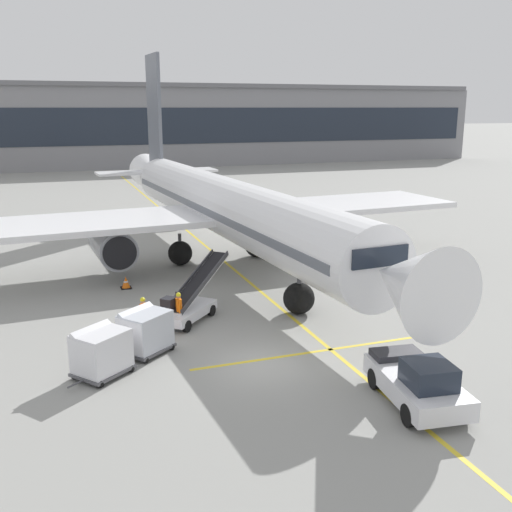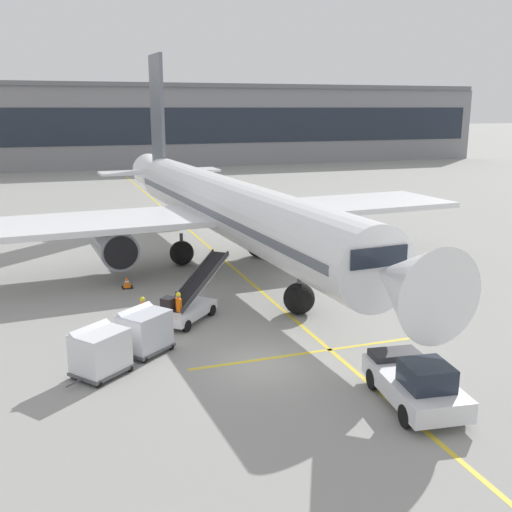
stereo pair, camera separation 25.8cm
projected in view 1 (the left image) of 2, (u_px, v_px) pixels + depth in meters
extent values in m
plane|color=gray|center=(263.00, 365.00, 23.78)|extent=(600.00, 600.00, 0.00)
cylinder|color=white|center=(228.00, 207.00, 37.52)|extent=(5.87, 32.98, 3.62)
cube|color=slate|center=(228.00, 207.00, 37.52)|extent=(5.82, 31.67, 0.43)
cone|color=white|center=(408.00, 283.00, 21.32)|extent=(3.68, 3.85, 3.44)
cone|color=white|center=(153.00, 173.00, 54.62)|extent=(3.47, 5.99, 3.07)
cube|color=white|center=(88.00, 223.00, 35.08)|extent=(16.00, 7.62, 0.36)
cylinder|color=#93969E|center=(113.00, 245.00, 35.30)|extent=(2.53, 4.41, 2.24)
cylinder|color=black|center=(120.00, 253.00, 33.36)|extent=(1.91, 0.25, 1.91)
cube|color=white|center=(337.00, 205.00, 41.67)|extent=(16.00, 7.62, 0.36)
cylinder|color=#93969E|center=(326.00, 226.00, 40.92)|extent=(2.53, 4.41, 2.24)
cylinder|color=black|center=(342.00, 232.00, 38.98)|extent=(1.91, 0.25, 1.91)
cube|color=slate|center=(154.00, 113.00, 52.02)|extent=(0.55, 3.95, 9.84)
cube|color=white|center=(157.00, 172.00, 53.00)|extent=(10.75, 3.35, 0.20)
cube|color=#1E2633|center=(369.00, 253.00, 23.44)|extent=(2.64, 1.80, 0.80)
cylinder|color=#47474C|center=(299.00, 286.00, 29.36)|extent=(0.22, 0.22, 1.29)
sphere|color=black|center=(299.00, 298.00, 29.51)|extent=(1.58, 1.58, 1.58)
cylinder|color=#47474C|center=(180.00, 243.00, 38.52)|extent=(0.22, 0.22, 1.29)
sphere|color=black|center=(180.00, 253.00, 38.68)|extent=(1.58, 1.58, 1.58)
cylinder|color=#47474C|center=(257.00, 236.00, 40.62)|extent=(0.22, 0.22, 1.29)
sphere|color=black|center=(257.00, 246.00, 40.78)|extent=(1.58, 1.58, 1.58)
cube|color=silver|center=(186.00, 311.00, 28.48)|extent=(3.50, 3.57, 0.44)
cube|color=black|center=(169.00, 305.00, 27.66)|extent=(0.82, 0.82, 0.70)
cylinder|color=#333338|center=(176.00, 300.00, 28.25)|extent=(0.08, 0.08, 0.80)
cube|color=silver|center=(198.00, 282.00, 29.31)|extent=(4.05, 4.19, 1.96)
cube|color=black|center=(198.00, 280.00, 29.29)|extent=(3.86, 3.99, 1.81)
cube|color=#333338|center=(206.00, 281.00, 29.11)|extent=(3.40, 3.56, 2.00)
cube|color=#333338|center=(190.00, 279.00, 29.46)|extent=(3.40, 3.56, 2.00)
cylinder|color=black|center=(211.00, 310.00, 29.30)|extent=(0.53, 0.54, 0.56)
cylinder|color=black|center=(186.00, 306.00, 29.88)|extent=(0.53, 0.54, 0.56)
cylinder|color=black|center=(187.00, 326.00, 27.19)|extent=(0.53, 0.54, 0.56)
cylinder|color=black|center=(159.00, 322.00, 27.77)|extent=(0.53, 0.54, 0.56)
cube|color=#515156|center=(146.00, 348.00, 24.88)|extent=(2.56, 2.49, 0.12)
cylinder|color=#4C4C51|center=(123.00, 360.00, 23.77)|extent=(0.59, 0.49, 0.07)
cube|color=silver|center=(145.00, 330.00, 24.68)|extent=(2.42, 2.35, 1.50)
cube|color=silver|center=(138.00, 316.00, 24.77)|extent=(1.97, 1.79, 0.74)
cube|color=silver|center=(129.00, 337.00, 23.89)|extent=(0.91, 1.15, 1.38)
sphere|color=black|center=(121.00, 352.00, 24.59)|extent=(0.30, 0.30, 0.30)
sphere|color=black|center=(145.00, 360.00, 23.88)|extent=(0.30, 0.30, 0.30)
sphere|color=black|center=(147.00, 340.00, 25.90)|extent=(0.30, 0.30, 0.30)
sphere|color=black|center=(171.00, 347.00, 25.19)|extent=(0.30, 0.30, 0.30)
cube|color=#515156|center=(103.00, 370.00, 22.78)|extent=(2.56, 2.49, 0.12)
cylinder|color=#4C4C51|center=(75.00, 384.00, 21.67)|extent=(0.59, 0.49, 0.07)
cube|color=silver|center=(102.00, 351.00, 22.58)|extent=(2.42, 2.35, 1.50)
cube|color=silver|center=(93.00, 336.00, 22.67)|extent=(1.97, 1.79, 0.74)
cube|color=silver|center=(82.00, 360.00, 21.79)|extent=(0.91, 1.15, 1.38)
sphere|color=black|center=(74.00, 375.00, 22.49)|extent=(0.30, 0.30, 0.30)
sphere|color=black|center=(100.00, 384.00, 21.78)|extent=(0.30, 0.30, 0.30)
sphere|color=black|center=(106.00, 361.00, 23.80)|extent=(0.30, 0.30, 0.30)
sphere|color=black|center=(131.00, 368.00, 23.09)|extent=(0.30, 0.30, 0.30)
cube|color=silver|center=(416.00, 385.00, 20.53)|extent=(2.63, 4.63, 0.70)
cube|color=#1E2633|center=(429.00, 375.00, 19.62)|extent=(1.65, 1.71, 0.80)
cube|color=#28282D|center=(396.00, 354.00, 21.98)|extent=(1.89, 1.18, 0.24)
cylinder|color=black|center=(421.00, 374.00, 22.09)|extent=(0.37, 0.79, 0.76)
cylinder|color=black|center=(375.00, 379.00, 21.71)|extent=(0.37, 0.79, 0.76)
cylinder|color=black|center=(461.00, 409.00, 19.51)|extent=(0.37, 0.79, 0.76)
cylinder|color=black|center=(409.00, 415.00, 19.12)|extent=(0.37, 0.79, 0.76)
cylinder|color=black|center=(145.00, 331.00, 26.23)|extent=(0.15, 0.15, 0.86)
cylinder|color=black|center=(148.00, 331.00, 26.13)|extent=(0.15, 0.15, 0.86)
cube|color=orange|center=(146.00, 316.00, 26.00)|extent=(0.42, 0.45, 0.58)
cube|color=white|center=(148.00, 315.00, 26.10)|extent=(0.21, 0.28, 0.08)
sphere|color=tan|center=(146.00, 307.00, 25.90)|extent=(0.21, 0.21, 0.21)
sphere|color=yellow|center=(146.00, 305.00, 25.89)|extent=(0.23, 0.23, 0.23)
cylinder|color=orange|center=(142.00, 316.00, 26.14)|extent=(0.09, 0.09, 0.56)
cylinder|color=orange|center=(150.00, 318.00, 25.88)|extent=(0.09, 0.09, 0.56)
cylinder|color=#333847|center=(179.00, 319.00, 27.69)|extent=(0.15, 0.15, 0.86)
cylinder|color=#333847|center=(180.00, 320.00, 27.52)|extent=(0.15, 0.15, 0.86)
cube|color=orange|center=(179.00, 305.00, 27.43)|extent=(0.26, 0.39, 0.58)
cube|color=white|center=(181.00, 305.00, 27.47)|extent=(0.03, 0.34, 0.08)
sphere|color=#9E7051|center=(178.00, 296.00, 27.33)|extent=(0.21, 0.21, 0.21)
sphere|color=yellow|center=(178.00, 295.00, 27.31)|extent=(0.23, 0.23, 0.23)
cylinder|color=orange|center=(178.00, 304.00, 27.66)|extent=(0.09, 0.09, 0.56)
cylinder|color=orange|center=(180.00, 307.00, 27.22)|extent=(0.09, 0.09, 0.56)
cylinder|color=#333847|center=(144.00, 324.00, 27.00)|extent=(0.15, 0.15, 0.86)
cylinder|color=#333847|center=(143.00, 326.00, 26.83)|extent=(0.15, 0.15, 0.86)
cube|color=orange|center=(143.00, 310.00, 26.74)|extent=(0.38, 0.45, 0.58)
cube|color=white|center=(146.00, 310.00, 26.73)|extent=(0.16, 0.31, 0.08)
sphere|color=tan|center=(143.00, 301.00, 26.64)|extent=(0.21, 0.21, 0.21)
sphere|color=yellow|center=(143.00, 300.00, 26.63)|extent=(0.23, 0.23, 0.23)
cylinder|color=orange|center=(145.00, 309.00, 26.99)|extent=(0.09, 0.09, 0.56)
cylinder|color=orange|center=(142.00, 313.00, 26.52)|extent=(0.09, 0.09, 0.56)
cube|color=black|center=(126.00, 288.00, 33.84)|extent=(0.60, 0.60, 0.05)
cone|color=orange|center=(126.00, 282.00, 33.75)|extent=(0.48, 0.48, 0.63)
cylinder|color=white|center=(126.00, 282.00, 33.75)|extent=(0.26, 0.26, 0.08)
cube|color=yellow|center=(230.00, 266.00, 38.50)|extent=(0.20, 110.00, 0.01)
cube|color=yellow|center=(328.00, 350.00, 25.23)|extent=(12.00, 0.20, 0.01)
cube|color=gray|center=(152.00, 127.00, 107.39)|extent=(121.88, 18.13, 13.27)
cube|color=#1E2633|center=(162.00, 126.00, 98.98)|extent=(118.22, 0.10, 5.97)
cube|color=slate|center=(152.00, 86.00, 104.04)|extent=(120.66, 15.41, 0.70)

